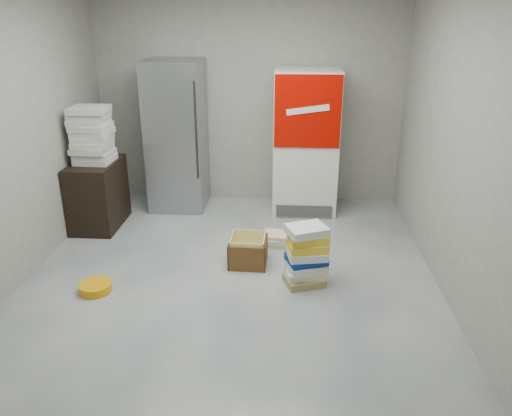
{
  "coord_description": "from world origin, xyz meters",
  "views": [
    {
      "loc": [
        0.54,
        -4.08,
        2.45
      ],
      "look_at": [
        0.22,
        0.7,
        0.55
      ],
      "focal_mm": 35.0,
      "sensor_mm": 36.0,
      "label": 1
    }
  ],
  "objects_px": {
    "steel_fridge": "(177,136)",
    "cardboard_box": "(248,252)",
    "phonebook_stack_main": "(306,255)",
    "coke_cooler": "(306,142)",
    "wood_shelf": "(98,194)"
  },
  "relations": [
    {
      "from": "coke_cooler",
      "to": "phonebook_stack_main",
      "type": "bearing_deg",
      "value": -90.56
    },
    {
      "from": "steel_fridge",
      "to": "phonebook_stack_main",
      "type": "relative_size",
      "value": 3.17
    },
    {
      "from": "coke_cooler",
      "to": "wood_shelf",
      "type": "relative_size",
      "value": 2.25
    },
    {
      "from": "steel_fridge",
      "to": "coke_cooler",
      "type": "relative_size",
      "value": 1.06
    },
    {
      "from": "phonebook_stack_main",
      "to": "cardboard_box",
      "type": "xyz_separation_m",
      "value": [
        -0.58,
        0.36,
        -0.17
      ]
    },
    {
      "from": "phonebook_stack_main",
      "to": "steel_fridge",
      "type": "bearing_deg",
      "value": 113.66
    },
    {
      "from": "steel_fridge",
      "to": "coke_cooler",
      "type": "bearing_deg",
      "value": -0.18
    },
    {
      "from": "coke_cooler",
      "to": "wood_shelf",
      "type": "height_order",
      "value": "coke_cooler"
    },
    {
      "from": "coke_cooler",
      "to": "cardboard_box",
      "type": "distance_m",
      "value": 1.88
    },
    {
      "from": "steel_fridge",
      "to": "cardboard_box",
      "type": "distance_m",
      "value": 2.09
    },
    {
      "from": "steel_fridge",
      "to": "wood_shelf",
      "type": "distance_m",
      "value": 1.23
    },
    {
      "from": "phonebook_stack_main",
      "to": "wood_shelf",
      "type": "bearing_deg",
      "value": 137.3
    },
    {
      "from": "cardboard_box",
      "to": "phonebook_stack_main",
      "type": "bearing_deg",
      "value": -30.54
    },
    {
      "from": "steel_fridge",
      "to": "cardboard_box",
      "type": "relative_size",
      "value": 4.88
    },
    {
      "from": "phonebook_stack_main",
      "to": "cardboard_box",
      "type": "height_order",
      "value": "phonebook_stack_main"
    }
  ]
}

